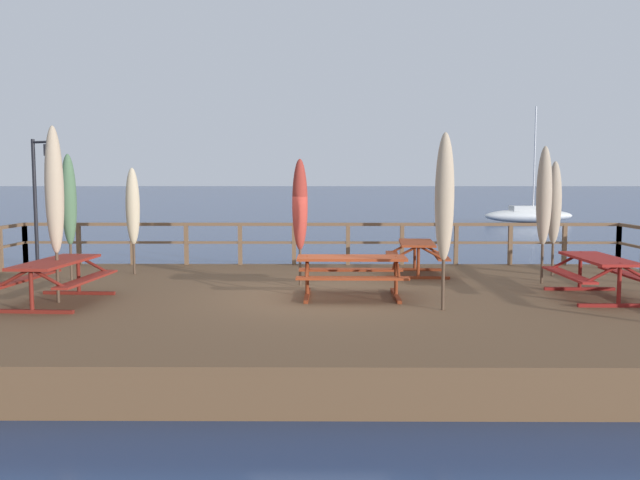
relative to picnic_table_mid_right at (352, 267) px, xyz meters
The scene contains 16 objects.
ground_plane 1.36m from the picnic_table_mid_right, 169.16° to the left, with size 600.00×600.00×0.00m, color navy.
wooden_deck 1.08m from the picnic_table_mid_right, 169.16° to the left, with size 15.68×9.49×0.65m, color brown.
railing_waterside_far 4.75m from the picnic_table_mid_right, 97.22° to the left, with size 15.48×0.10×1.09m.
picnic_table_mid_right is the anchor object (origin of this frame).
picnic_table_mid_centre 5.32m from the picnic_table_mid_right, behind, with size 1.52×2.23×0.78m.
picnic_table_back_left 3.36m from the picnic_table_mid_right, 61.01° to the left, with size 1.53×1.81×0.78m.
picnic_table_front_left 4.58m from the picnic_table_mid_right, ahead, with size 1.41×2.10×0.78m.
patio_umbrella_tall_front 5.56m from the picnic_table_mid_right, 30.27° to the left, with size 0.32×0.32×2.61m.
patio_umbrella_tall_mid_left 5.50m from the picnic_table_mid_right, behind, with size 0.32×0.32×3.14m.
patio_umbrella_tall_back_right 2.05m from the picnic_table_mid_right, 126.10° to the left, with size 0.32×0.32×2.63m.
patio_umbrella_tall_back_left 2.34m from the picnic_table_mid_right, 38.92° to the right, with size 0.32×0.32×2.98m.
patio_umbrella_short_back 5.87m from the picnic_table_mid_right, 148.92° to the left, with size 0.32×0.32×2.48m.
patio_umbrella_tall_mid_right 6.51m from the picnic_table_mid_right, 161.28° to the left, with size 0.32×0.32×2.76m.
patio_umbrella_short_mid 4.61m from the picnic_table_mid_right, 21.94° to the left, with size 0.32×0.32×2.90m.
lamp_post_hooked 8.73m from the picnic_table_mid_right, 151.65° to the left, with size 0.64×0.38×3.20m.
sailboat_distant 34.45m from the picnic_table_mid_right, 67.46° to the left, with size 6.11×2.12×7.72m.
Camera 1 is at (0.09, -12.23, 2.84)m, focal length 36.70 mm.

